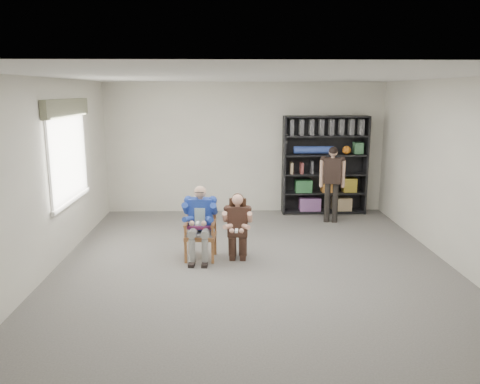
{
  "coord_description": "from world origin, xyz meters",
  "views": [
    {
      "loc": [
        -0.41,
        -6.59,
        2.6
      ],
      "look_at": [
        -0.2,
        0.6,
        1.05
      ],
      "focal_mm": 35.0,
      "sensor_mm": 36.0,
      "label": 1
    }
  ],
  "objects_px": {
    "kneeling_woman": "(238,228)",
    "standing_man": "(332,185)",
    "armchair": "(200,231)",
    "bookshelf": "(325,165)",
    "seated_man": "(200,223)"
  },
  "relations": [
    {
      "from": "kneeling_woman",
      "to": "bookshelf",
      "type": "bearing_deg",
      "value": 60.65
    },
    {
      "from": "seated_man",
      "to": "bookshelf",
      "type": "relative_size",
      "value": 0.56
    },
    {
      "from": "armchair",
      "to": "standing_man",
      "type": "relative_size",
      "value": 0.59
    },
    {
      "from": "armchair",
      "to": "standing_man",
      "type": "height_order",
      "value": "standing_man"
    },
    {
      "from": "kneeling_woman",
      "to": "standing_man",
      "type": "relative_size",
      "value": 0.7
    },
    {
      "from": "armchair",
      "to": "kneeling_woman",
      "type": "distance_m",
      "value": 0.6
    },
    {
      "from": "armchair",
      "to": "seated_man",
      "type": "relative_size",
      "value": 0.77
    },
    {
      "from": "seated_man",
      "to": "standing_man",
      "type": "bearing_deg",
      "value": 43.39
    },
    {
      "from": "kneeling_woman",
      "to": "standing_man",
      "type": "distance_m",
      "value": 2.93
    },
    {
      "from": "armchair",
      "to": "standing_man",
      "type": "xyz_separation_m",
      "value": [
        2.52,
        2.06,
        0.32
      ]
    },
    {
      "from": "armchair",
      "to": "kneeling_woman",
      "type": "xyz_separation_m",
      "value": [
        0.58,
        -0.12,
        0.09
      ]
    },
    {
      "from": "seated_man",
      "to": "bookshelf",
      "type": "distance_m",
      "value": 3.81
    },
    {
      "from": "seated_man",
      "to": "standing_man",
      "type": "height_order",
      "value": "standing_man"
    },
    {
      "from": "bookshelf",
      "to": "armchair",
      "type": "bearing_deg",
      "value": -131.9
    },
    {
      "from": "armchair",
      "to": "seated_man",
      "type": "xyz_separation_m",
      "value": [
        -0.0,
        0.0,
        0.14
      ]
    }
  ]
}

